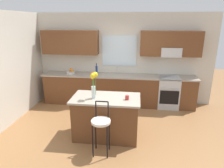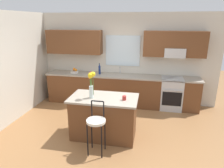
# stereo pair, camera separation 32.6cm
# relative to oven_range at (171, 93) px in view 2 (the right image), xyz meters

# --- Properties ---
(ground_plane) EXTENTS (14.00, 14.00, 0.00)m
(ground_plane) POSITION_rel_oven_range_xyz_m (-1.48, -1.68, -0.46)
(ground_plane) COLOR olive
(wall_left) EXTENTS (0.12, 4.60, 2.70)m
(wall_left) POSITION_rel_oven_range_xyz_m (-4.04, -1.38, 0.89)
(wall_left) COLOR beige
(wall_left) RESTS_ON ground
(back_wall_assembly) EXTENTS (5.60, 0.50, 2.70)m
(back_wall_assembly) POSITION_rel_oven_range_xyz_m (-1.45, 0.31, 1.05)
(back_wall_assembly) COLOR beige
(back_wall_assembly) RESTS_ON ground
(counter_run) EXTENTS (4.56, 0.64, 0.92)m
(counter_run) POSITION_rel_oven_range_xyz_m (-1.48, 0.02, 0.01)
(counter_run) COLOR brown
(counter_run) RESTS_ON ground
(sink_faucet) EXTENTS (0.02, 0.13, 0.23)m
(sink_faucet) POSITION_rel_oven_range_xyz_m (-1.53, 0.17, 0.60)
(sink_faucet) COLOR #B7BABC
(sink_faucet) RESTS_ON counter_run
(oven_range) EXTENTS (0.60, 0.64, 0.92)m
(oven_range) POSITION_rel_oven_range_xyz_m (0.00, 0.00, 0.00)
(oven_range) COLOR #B7BABC
(oven_range) RESTS_ON ground
(kitchen_island) EXTENTS (1.44, 0.80, 0.92)m
(kitchen_island) POSITION_rel_oven_range_xyz_m (-1.56, -1.83, 0.00)
(kitchen_island) COLOR brown
(kitchen_island) RESTS_ON ground
(bar_stool_near) EXTENTS (0.36, 0.36, 1.04)m
(bar_stool_near) POSITION_rel_oven_range_xyz_m (-1.56, -2.44, 0.18)
(bar_stool_near) COLOR black
(bar_stool_near) RESTS_ON ground
(flower_vase) EXTENTS (0.16, 0.16, 0.57)m
(flower_vase) POSITION_rel_oven_range_xyz_m (-1.80, -1.90, 0.82)
(flower_vase) COLOR silver
(flower_vase) RESTS_ON kitchen_island
(mug_ceramic) EXTENTS (0.08, 0.08, 0.09)m
(mug_ceramic) POSITION_rel_oven_range_xyz_m (-1.11, -1.89, 0.51)
(mug_ceramic) COLOR #A52D28
(mug_ceramic) RESTS_ON kitchen_island
(fruit_bowl_oranges) EXTENTS (0.24, 0.24, 0.16)m
(fruit_bowl_oranges) POSITION_rel_oven_range_xyz_m (-2.94, 0.03, 0.51)
(fruit_bowl_oranges) COLOR silver
(fruit_bowl_oranges) RESTS_ON counter_run
(bottle_olive_oil) EXTENTS (0.06, 0.06, 0.34)m
(bottle_olive_oil) POSITION_rel_oven_range_xyz_m (-2.13, 0.02, 0.60)
(bottle_olive_oil) COLOR navy
(bottle_olive_oil) RESTS_ON counter_run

